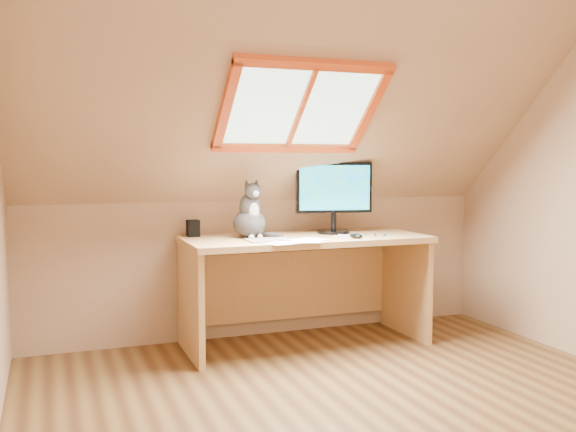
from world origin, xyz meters
name	(u,v)px	position (x,y,z in m)	size (l,w,h in m)	color
ground	(378,421)	(0.00, 0.00, 0.00)	(3.50, 3.50, 0.00)	brown
room_shell	(391,129)	(0.00, -0.09, 1.43)	(3.52, 3.52, 2.41)	tan
desk	(301,267)	(0.17, 1.45, 0.54)	(1.68, 0.74, 0.77)	tan
monitor	(334,193)	(0.43, 1.47, 1.06)	(0.55, 0.23, 0.51)	black
cat	(250,216)	(-0.21, 1.43, 0.91)	(0.25, 0.29, 0.41)	#423D3B
desk_speaker	(193,228)	(-0.56, 1.63, 0.82)	(0.08, 0.08, 0.12)	black
graphics_tablet	(267,240)	(-0.16, 1.22, 0.77)	(0.27, 0.19, 0.01)	#B2B2B7
mouse	(356,236)	(0.44, 1.14, 0.78)	(0.06, 0.10, 0.03)	black
papers	(298,241)	(0.02, 1.12, 0.77)	(0.35, 0.30, 0.01)	white
cables	(359,235)	(0.53, 1.26, 0.77)	(0.51, 0.26, 0.01)	silver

